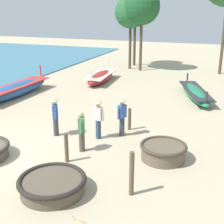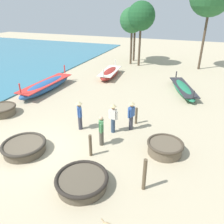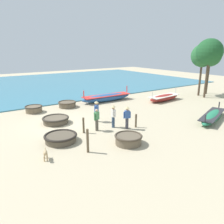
# 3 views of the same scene
# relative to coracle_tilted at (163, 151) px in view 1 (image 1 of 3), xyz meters

# --- Properties ---
(coracle_tilted) EXTENTS (1.68, 1.68, 0.58)m
(coracle_tilted) POSITION_rel_coracle_tilted_xyz_m (0.00, 0.00, 0.00)
(coracle_tilted) COLOR brown
(coracle_tilted) RESTS_ON ground
(coracle_front_right) EXTENTS (2.03, 2.03, 0.49)m
(coracle_front_right) POSITION_rel_coracle_tilted_xyz_m (-2.60, -3.24, -0.05)
(coracle_front_right) COLOR brown
(coracle_front_right) RESTS_ON ground
(long_boat_blue_hull) EXTENTS (1.46, 5.97, 1.45)m
(long_boat_blue_hull) POSITION_rel_coracle_tilted_xyz_m (-10.17, 5.00, 0.10)
(long_boat_blue_hull) COLOR #285693
(long_boat_blue_hull) RESTS_ON ground
(long_boat_white_hull) EXTENTS (1.65, 4.54, 1.23)m
(long_boat_white_hull) POSITION_rel_coracle_tilted_xyz_m (-6.79, 10.38, 0.04)
(long_boat_white_hull) COLOR maroon
(long_boat_white_hull) RESTS_ON ground
(long_boat_ochre_hull) EXTENTS (2.72, 5.23, 1.02)m
(long_boat_ochre_hull) POSITION_rel_coracle_tilted_xyz_m (0.13, 8.50, -0.02)
(long_boat_ochre_hull) COLOR #237551
(long_boat_ochre_hull) RESTS_ON ground
(fisherman_standing_right) EXTENTS (0.33, 0.50, 1.57)m
(fisherman_standing_right) POSITION_rel_coracle_tilted_xyz_m (-3.01, -0.43, 0.52)
(fisherman_standing_right) COLOR #4C473D
(fisherman_standing_right) RESTS_ON ground
(fisherman_hauling) EXTENTS (0.36, 0.50, 1.67)m
(fisherman_hauling) POSITION_rel_coracle_tilted_xyz_m (-2.09, 1.51, 0.64)
(fisherman_hauling) COLOR #383842
(fisherman_hauling) RESTS_ON ground
(fisherman_standing_left) EXTENTS (0.37, 0.45, 1.67)m
(fisherman_standing_left) POSITION_rel_coracle_tilted_xyz_m (-4.71, 0.55, 0.64)
(fisherman_standing_left) COLOR #383842
(fisherman_standing_left) RESTS_ON ground
(fisherman_with_hat) EXTENTS (0.53, 0.36, 1.67)m
(fisherman_with_hat) POSITION_rel_coracle_tilted_xyz_m (-2.90, 0.89, 0.64)
(fisherman_with_hat) COLOR #2D425B
(fisherman_with_hat) RESTS_ON ground
(mooring_post_mid_beach) EXTENTS (0.14, 0.14, 1.37)m
(mooring_post_mid_beach) POSITION_rel_coracle_tilted_xyz_m (-0.39, -2.53, 0.37)
(mooring_post_mid_beach) COLOR brown
(mooring_post_mid_beach) RESTS_ON ground
(mooring_post_inland) EXTENTS (0.14, 0.14, 1.00)m
(mooring_post_inland) POSITION_rel_coracle_tilted_xyz_m (-1.99, 2.27, 0.18)
(mooring_post_inland) COLOR brown
(mooring_post_inland) RESTS_ON ground
(mooring_post_shoreline) EXTENTS (0.14, 0.14, 1.09)m
(mooring_post_shoreline) POSITION_rel_coracle_tilted_xyz_m (-3.13, -1.40, 0.23)
(mooring_post_shoreline) COLOR brown
(mooring_post_shoreline) RESTS_ON ground
(tree_right_mid) EXTENTS (2.92, 2.92, 6.66)m
(tree_right_mid) POSITION_rel_coracle_tilted_xyz_m (-5.30, 15.56, 4.85)
(tree_right_mid) COLOR #4C3D2D
(tree_right_mid) RESTS_ON ground
(tree_leftmost) EXTENTS (2.67, 2.67, 6.07)m
(tree_leftmost) POSITION_rel_coracle_tilted_xyz_m (-6.52, 17.75, 4.39)
(tree_leftmost) COLOR #4C3D2D
(tree_leftmost) RESTS_ON ground
(tree_tall_back) EXTENTS (2.68, 2.68, 6.10)m
(tree_tall_back) POSITION_rel_coracle_tilted_xyz_m (-6.38, 15.99, 4.41)
(tree_tall_back) COLOR #4C3D2D
(tree_tall_back) RESTS_ON ground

